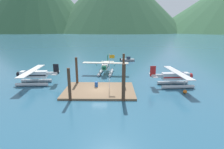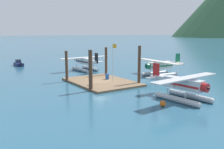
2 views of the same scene
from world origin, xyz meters
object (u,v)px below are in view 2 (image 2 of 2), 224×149
Objects in this scene: flagpole at (113,58)px; seaplane_cream_bow_centre at (160,67)px; fuel_drum at (107,77)px; seaplane_silver_stbd_fwd at (184,87)px; boat_navy_open_sw at (18,64)px; mooring_buoy at (163,103)px; seaplane_white_port_fwd at (85,63)px.

flagpole is 11.14m from seaplane_cream_bow_centre.
fuel_drum is 14.24m from seaplane_silver_stbd_fwd.
seaplane_silver_stbd_fwd is 2.14× the size of boat_navy_open_sw.
seaplane_silver_stbd_fwd reaches higher than fuel_drum.
mooring_buoy is at bearing -43.45° from seaplane_cream_bow_centre.
seaplane_white_port_fwd is at bearing 32.88° from boat_navy_open_sw.
fuel_drum is 14.80m from mooring_buoy.
boat_navy_open_sw is at bearing -173.06° from mooring_buoy.
seaplane_white_port_fwd and seaplane_silver_stbd_fwd have the same top height.
fuel_drum is 0.18× the size of boat_navy_open_sw.
seaplane_silver_stbd_fwd is at bearing 5.19° from fuel_drum.
fuel_drum reaches higher than mooring_buoy.
seaplane_cream_bow_centre reaches higher than boat_navy_open_sw.
seaplane_cream_bow_centre is 2.14× the size of boat_navy_open_sw.
boat_navy_open_sw is (-41.47, -5.05, 0.18)m from mooring_buoy.
flagpole reaches higher than seaplane_cream_bow_centre.
flagpole reaches higher than seaplane_silver_stbd_fwd.
fuel_drum is 1.41× the size of mooring_buoy.
seaplane_white_port_fwd is (-11.89, 2.25, 0.84)m from fuel_drum.
boat_navy_open_sw is at bearing -147.12° from seaplane_white_port_fwd.
mooring_buoy is 18.55m from seaplane_cream_bow_centre.
flagpole is 6.66× the size of fuel_drum.
seaplane_white_port_fwd reaches higher than fuel_drum.
seaplane_white_port_fwd is 2.14× the size of boat_navy_open_sw.
mooring_buoy is 0.06× the size of seaplane_white_port_fwd.
seaplane_cream_bow_centre reaches higher than fuel_drum.
seaplane_cream_bow_centre is (1.16, 10.34, 0.84)m from fuel_drum.
mooring_buoy is at bearing 6.94° from boat_navy_open_sw.
mooring_buoy is 0.06× the size of seaplane_silver_stbd_fwd.
seaplane_white_port_fwd is at bearing 169.31° from fuel_drum.
flagpole is 14.76m from seaplane_white_port_fwd.
flagpole is at bearing -83.35° from seaplane_cream_bow_centre.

